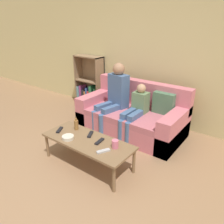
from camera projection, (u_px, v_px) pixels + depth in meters
ground_plane at (42, 188)px, 2.64m from camera, size 22.00×22.00×0.00m
wall_back at (150, 53)px, 4.02m from camera, size 12.00×0.06×2.60m
couch at (132, 116)px, 3.89m from camera, size 1.83×0.92×0.86m
bookshelf at (90, 88)px, 5.01m from camera, size 0.67×0.28×1.14m
coffee_table at (88, 142)px, 2.94m from camera, size 1.29×0.52×0.38m
person_adult at (115, 93)px, 3.84m from camera, size 0.43×0.68×1.19m
person_child at (136, 109)px, 3.61m from camera, size 0.25×0.63×0.90m
cup_near at (115, 144)px, 2.73m from camera, size 0.09×0.09×0.11m
tv_remote_0 at (60, 130)px, 3.17m from camera, size 0.12×0.17×0.02m
tv_remote_1 at (100, 141)px, 2.87m from camera, size 0.07×0.17×0.02m
tv_remote_2 at (90, 134)px, 3.05m from camera, size 0.12×0.17×0.02m
tv_remote_3 at (103, 151)px, 2.66m from camera, size 0.12×0.17×0.02m
snack_bowl at (68, 137)px, 2.94m from camera, size 0.16×0.16×0.05m
bottle at (76, 125)px, 3.17m from camera, size 0.06×0.06×0.18m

